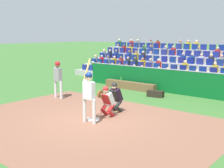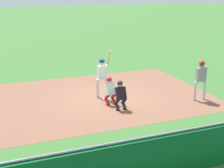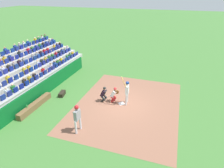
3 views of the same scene
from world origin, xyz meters
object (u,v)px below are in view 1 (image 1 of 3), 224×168
at_px(home_plate_marker, 93,119).
at_px(batter_at_plate, 89,91).
at_px(on_deck_batter, 58,75).
at_px(dugout_bench, 130,86).
at_px(equipment_duffel_bag, 155,94).
at_px(home_plate_umpire, 116,96).
at_px(water_bottle_on_bench, 121,79).
at_px(catcher_crouching, 107,99).

bearing_deg(home_plate_marker, batter_at_plate, 111.53).
bearing_deg(home_plate_marker, on_deck_batter, -22.33).
xyz_separation_m(dugout_bench, equipment_duffel_bag, (-2.28, 0.88, -0.05)).
height_order(equipment_duffel_bag, on_deck_batter, on_deck_batter).
distance_m(batter_at_plate, on_deck_batter, 4.57).
xyz_separation_m(home_plate_umpire, water_bottle_on_bench, (3.24, -4.56, -0.15)).
height_order(batter_at_plate, equipment_duffel_bag, batter_at_plate).
bearing_deg(equipment_duffel_bag, home_plate_marker, 81.37).
bearing_deg(home_plate_umpire, dugout_bench, -60.51).
height_order(catcher_crouching, equipment_duffel_bag, catcher_crouching).
distance_m(home_plate_marker, dugout_bench, 6.46).
relative_size(batter_at_plate, home_plate_umpire, 1.81).
height_order(home_plate_marker, water_bottle_on_bench, water_bottle_on_bench).
bearing_deg(catcher_crouching, equipment_duffel_bag, -84.20).
distance_m(home_plate_umpire, on_deck_batter, 3.94).
height_order(water_bottle_on_bench, equipment_duffel_bag, water_bottle_on_bench).
bearing_deg(batter_at_plate, home_plate_marker, -68.47).
relative_size(home_plate_marker, batter_at_plate, 0.19).
bearing_deg(catcher_crouching, batter_at_plate, 91.01).
distance_m(home_plate_umpire, dugout_bench, 5.20).
bearing_deg(batter_at_plate, water_bottle_on_bench, -61.51).
height_order(home_plate_umpire, on_deck_batter, on_deck_batter).
relative_size(batter_at_plate, dugout_bench, 0.68).
bearing_deg(batter_at_plate, catcher_crouching, -88.99).
relative_size(batter_at_plate, water_bottle_on_bench, 10.72).
bearing_deg(on_deck_batter, home_plate_umpire, 176.76).
bearing_deg(home_plate_umpire, home_plate_marker, 92.04).
bearing_deg(dugout_bench, catcher_crouching, 117.35).
distance_m(home_plate_marker, home_plate_umpire, 1.56).
height_order(home_plate_umpire, water_bottle_on_bench, home_plate_umpire).
bearing_deg(home_plate_umpire, water_bottle_on_bench, -54.58).
bearing_deg(dugout_bench, equipment_duffel_bag, 158.89).
xyz_separation_m(catcher_crouching, home_plate_umpire, (0.18, -0.77, -0.01)).
bearing_deg(on_deck_batter, water_bottle_on_bench, -98.70).
height_order(home_plate_marker, home_plate_umpire, home_plate_umpire).
relative_size(batter_at_plate, catcher_crouching, 1.84).
relative_size(batter_at_plate, equipment_duffel_bag, 2.74).
height_order(home_plate_marker, dugout_bench, dugout_bench).
distance_m(equipment_duffel_bag, on_deck_batter, 5.09).
bearing_deg(catcher_crouching, home_plate_umpire, -76.71).
height_order(batter_at_plate, on_deck_batter, batter_at_plate).
distance_m(dugout_bench, on_deck_batter, 4.59).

